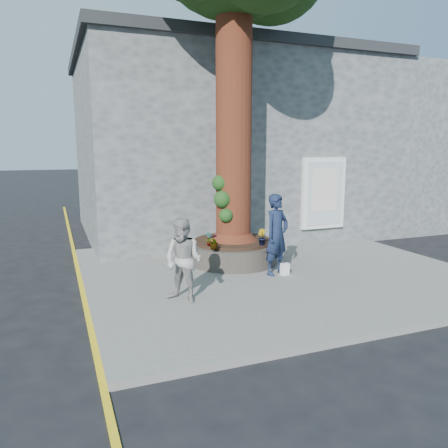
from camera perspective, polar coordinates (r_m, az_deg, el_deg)
name	(u,v)px	position (r m, az deg, el deg)	size (l,w,h in m)	color
ground	(234,293)	(9.52, 1.37, -8.99)	(120.00, 120.00, 0.00)	black
pavement	(275,271)	(10.98, 6.62, -6.14)	(9.00, 8.00, 0.12)	slate
yellow_line	(83,296)	(9.81, -17.90, -8.89)	(0.10, 30.00, 0.01)	yellow
stone_shop	(222,146)	(16.62, -0.23, 10.16)	(10.30, 8.30, 6.30)	#525557
neighbour_shop	(391,150)	(20.88, 20.98, 9.02)	(6.00, 8.00, 6.00)	#525557
planter	(233,251)	(11.48, 1.21, -3.56)	(2.30, 2.30, 0.60)	black
man	(277,235)	(10.31, 6.91, -1.38)	(0.70, 0.46, 1.91)	#151F3A
woman	(183,260)	(8.49, -5.35, -4.75)	(0.80, 0.62, 1.64)	#9F9B98
shopping_bag	(285,269)	(10.46, 7.95, -5.85)	(0.20, 0.12, 0.28)	white
plant_a	(209,239)	(10.62, -2.00, -1.98)	(0.19, 0.13, 0.35)	gray
plant_b	(262,237)	(10.77, 4.92, -1.71)	(0.22, 0.22, 0.40)	gray
plant_c	(214,242)	(10.29, -1.34, -2.32)	(0.21, 0.21, 0.37)	gray
plant_d	(214,244)	(10.30, -1.34, -2.61)	(0.23, 0.21, 0.26)	gray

